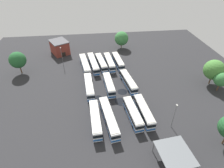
# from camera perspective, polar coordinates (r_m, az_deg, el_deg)

# --- Properties ---
(ground_plane) EXTENTS (112.63, 112.63, 0.00)m
(ground_plane) POSITION_cam_1_polar(r_m,az_deg,el_deg) (66.10, -0.91, -1.41)
(ground_plane) COLOR #28282B
(bus_row0_slot0) EXTENTS (12.76, 3.49, 3.60)m
(bus_row0_slot0) POSITION_cam_1_polar(r_m,az_deg,el_deg) (55.28, 9.92, -8.47)
(bus_row0_slot0) COLOR silver
(bus_row0_slot0) RESTS_ON ground_plane
(bus_row0_slot1) EXTENTS (12.27, 3.91, 3.60)m
(bus_row0_slot1) POSITION_cam_1_polar(r_m,az_deg,el_deg) (54.23, 6.51, -9.15)
(bus_row0_slot1) COLOR silver
(bus_row0_slot1) RESTS_ON ground_plane
(bus_row0_slot3) EXTENTS (15.32, 4.59, 3.60)m
(bus_row0_slot3) POSITION_cam_1_polar(r_m,az_deg,el_deg) (52.66, -1.00, -10.57)
(bus_row0_slot3) COLOR silver
(bus_row0_slot3) RESTS_ON ground_plane
(bus_row0_slot4) EXTENTS (13.22, 3.15, 3.60)m
(bus_row0_slot4) POSITION_cam_1_polar(r_m,az_deg,el_deg) (52.49, -5.22, -10.96)
(bus_row0_slot4) COLOR silver
(bus_row0_slot4) RESTS_ON ground_plane
(bus_row1_slot0) EXTENTS (13.00, 4.51, 3.60)m
(bus_row1_slot0) POSITION_cam_1_polar(r_m,az_deg,el_deg) (66.46, 5.14, 0.69)
(bus_row1_slot0) COLOR silver
(bus_row1_slot0) RESTS_ON ground_plane
(bus_row1_slot2) EXTENTS (12.08, 3.41, 3.60)m
(bus_row1_slot2) POSITION_cam_1_polar(r_m,az_deg,el_deg) (64.74, -1.00, -0.23)
(bus_row1_slot2) COLOR silver
(bus_row1_slot2) RESTS_ON ground_plane
(bus_row1_slot4) EXTENTS (13.29, 3.46, 3.60)m
(bus_row1_slot4) POSITION_cam_1_polar(r_m,az_deg,el_deg) (64.39, -7.19, -0.78)
(bus_row1_slot4) COLOR silver
(bus_row1_slot4) RESTS_ON ground_plane
(bus_row2_slot0) EXTENTS (12.71, 3.88, 3.60)m
(bus_row2_slot0) POSITION_cam_1_polar(r_m,az_deg,el_deg) (79.30, 1.87, 7.12)
(bus_row2_slot0) COLOR silver
(bus_row2_slot0) RESTS_ON ground_plane
(bus_row2_slot1) EXTENTS (13.15, 3.80, 3.60)m
(bus_row2_slot1) POSITION_cam_1_polar(r_m,az_deg,el_deg) (78.56, -0.87, 6.84)
(bus_row2_slot1) COLOR silver
(bus_row2_slot1) RESTS_ON ground_plane
(bus_row2_slot2) EXTENTS (13.11, 4.57, 3.60)m
(bus_row2_slot2) POSITION_cam_1_polar(r_m,az_deg,el_deg) (78.26, -3.44, 6.65)
(bus_row2_slot2) COLOR silver
(bus_row2_slot2) RESTS_ON ground_plane
(bus_row2_slot3) EXTENTS (15.33, 4.74, 3.60)m
(bus_row2_slot3) POSITION_cam_1_polar(r_m,az_deg,el_deg) (77.96, -5.92, 6.40)
(bus_row2_slot3) COLOR silver
(bus_row2_slot3) RESTS_ON ground_plane
(bus_row2_slot4) EXTENTS (15.33, 4.91, 3.60)m
(bus_row2_slot4) POSITION_cam_1_polar(r_m,az_deg,el_deg) (77.42, -8.49, 5.95)
(bus_row2_slot4) COLOR silver
(bus_row2_slot4) RESTS_ON ground_plane
(depot_building) EXTENTS (11.31, 10.62, 6.38)m
(depot_building) POSITION_cam_1_polar(r_m,az_deg,el_deg) (92.62, -16.12, 11.05)
(depot_building) COLOR maroon
(depot_building) RESTS_ON ground_plane
(maintenance_shelter) EXTENTS (8.82, 8.10, 3.86)m
(maintenance_shelter) POSITION_cam_1_polar(r_m,az_deg,el_deg) (45.76, 19.23, -19.86)
(maintenance_shelter) COLOR slate
(maintenance_shelter) RESTS_ON ground_plane
(lamp_post_mid_lot) EXTENTS (0.56, 0.28, 8.39)m
(lamp_post_mid_lot) POSITION_cam_1_polar(r_m,az_deg,el_deg) (52.33, 18.96, -9.27)
(lamp_post_mid_lot) COLOR slate
(lamp_post_mid_lot) RESTS_ON ground_plane
(lamp_post_near_entrance) EXTENTS (0.56, 0.28, 8.46)m
(lamp_post_near_entrance) POSITION_cam_1_polar(r_m,az_deg,el_deg) (80.70, -15.49, 8.53)
(lamp_post_near_entrance) COLOR slate
(lamp_post_near_entrance) RESTS_ON ground_plane
(tree_northeast) EXTENTS (6.89, 6.89, 8.68)m
(tree_northeast) POSITION_cam_1_polar(r_m,az_deg,el_deg) (93.91, 3.00, 14.09)
(tree_northeast) COLOR brown
(tree_northeast) RESTS_ON ground_plane
(tree_east_edge) EXTENTS (6.41, 6.41, 9.28)m
(tree_east_edge) POSITION_cam_1_polar(r_m,az_deg,el_deg) (80.59, -27.55, 6.70)
(tree_east_edge) COLOR brown
(tree_east_edge) RESTS_ON ground_plane
(tree_northwest) EXTENTS (7.24, 7.24, 9.73)m
(tree_northwest) POSITION_cam_1_polar(r_m,az_deg,el_deg) (74.73, 29.40, 3.91)
(tree_northwest) COLOR brown
(tree_northwest) RESTS_ON ground_plane
(tree_south_edge) EXTENTS (4.95, 4.95, 7.26)m
(tree_south_edge) POSITION_cam_1_polar(r_m,az_deg,el_deg) (72.83, 31.11, 1.23)
(tree_south_edge) COLOR brown
(tree_south_edge) RESTS_ON ground_plane
(puddle_back_corner) EXTENTS (2.46, 2.46, 0.01)m
(puddle_back_corner) POSITION_cam_1_polar(r_m,az_deg,el_deg) (62.25, -4.39, -4.29)
(puddle_back_corner) COLOR black
(puddle_back_corner) RESTS_ON ground_plane
(puddle_near_shelter) EXTENTS (3.49, 3.49, 0.01)m
(puddle_near_shelter) POSITION_cam_1_polar(r_m,az_deg,el_deg) (64.64, 3.26, -2.47)
(puddle_near_shelter) COLOR black
(puddle_near_shelter) RESTS_ON ground_plane
(puddle_front_lane) EXTENTS (1.97, 1.97, 0.01)m
(puddle_front_lane) POSITION_cam_1_polar(r_m,az_deg,el_deg) (73.21, -2.04, 2.71)
(puddle_front_lane) COLOR black
(puddle_front_lane) RESTS_ON ground_plane
(puddle_centre_drain) EXTENTS (4.15, 4.15, 0.01)m
(puddle_centre_drain) POSITION_cam_1_polar(r_m,az_deg,el_deg) (60.57, 2.89, -5.57)
(puddle_centre_drain) COLOR black
(puddle_centre_drain) RESTS_ON ground_plane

